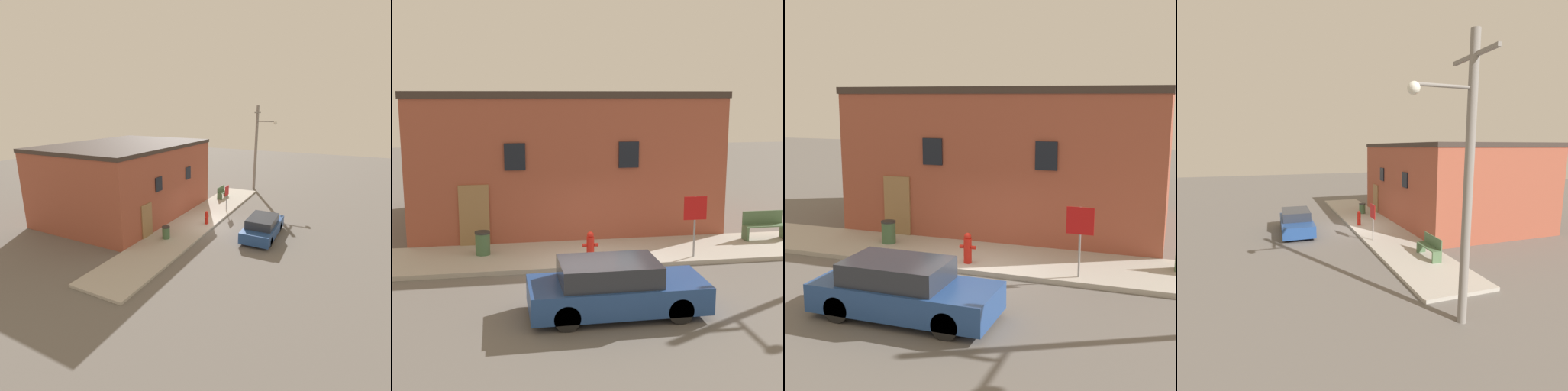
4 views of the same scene
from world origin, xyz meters
The scene contains 7 objects.
ground_plane centered at (0.00, 0.00, 0.00)m, with size 80.00×80.00×0.00m, color #66605B.
sidewalk centered at (0.00, 1.48, 0.07)m, with size 19.42×2.96×0.14m.
brick_building centered at (-0.39, 7.01, 2.63)m, with size 11.24×8.22×5.26m.
fire_hydrant centered at (-0.19, 0.60, 0.59)m, with size 0.49×0.23×0.90m.
stop_sign centered at (3.08, 0.43, 1.49)m, with size 0.74×0.06×1.93m.
trash_bin centered at (-3.46, 1.77, 0.52)m, with size 0.48×0.48×0.75m.
parked_car centered at (-0.26, -3.24, 0.63)m, with size 4.22×1.76×1.32m.
Camera 3 is at (5.34, -13.67, 4.97)m, focal length 50.00 mm.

